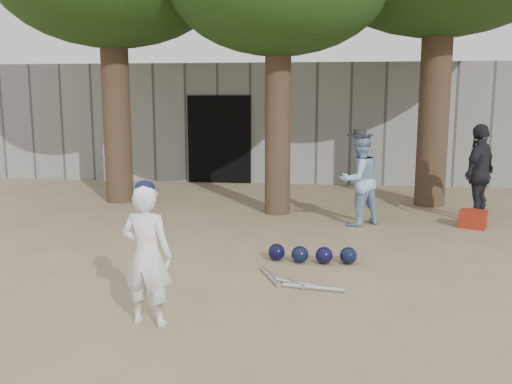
# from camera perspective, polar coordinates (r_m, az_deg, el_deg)

# --- Properties ---
(ground) EXTENTS (70.00, 70.00, 0.00)m
(ground) POSITION_cam_1_polar(r_m,az_deg,el_deg) (6.91, -6.06, -9.08)
(ground) COLOR #937C5E
(ground) RESTS_ON ground
(boy_player) EXTENTS (0.55, 0.40, 1.39)m
(boy_player) POSITION_cam_1_polar(r_m,az_deg,el_deg) (5.61, -10.84, -6.25)
(boy_player) COLOR white
(boy_player) RESTS_ON ground
(spectator_blue) EXTENTS (0.97, 0.94, 1.58)m
(spectator_blue) POSITION_cam_1_polar(r_m,az_deg,el_deg) (9.87, 10.22, 1.22)
(spectator_blue) COLOR #88B1D2
(spectator_blue) RESTS_ON ground
(spectator_dark) EXTENTS (0.94, 1.07, 1.73)m
(spectator_dark) POSITION_cam_1_polar(r_m,az_deg,el_deg) (10.70, 21.42, 1.76)
(spectator_dark) COLOR black
(spectator_dark) RESTS_ON ground
(red_bag) EXTENTS (0.51, 0.46, 0.30)m
(red_bag) POSITION_cam_1_polar(r_m,az_deg,el_deg) (10.30, 20.89, -2.53)
(red_bag) COLOR #A02D15
(red_bag) RESTS_ON ground
(back_building) EXTENTS (16.00, 5.24, 3.00)m
(back_building) POSITION_cam_1_polar(r_m,az_deg,el_deg) (16.78, 1.99, 7.26)
(back_building) COLOR gray
(back_building) RESTS_ON ground
(helmet_row) EXTENTS (1.19, 0.31, 0.23)m
(helmet_row) POSITION_cam_1_polar(r_m,az_deg,el_deg) (7.69, 5.63, -6.23)
(helmet_row) COLOR black
(helmet_row) RESTS_ON ground
(bat_pile) EXTENTS (1.06, 0.79, 0.06)m
(bat_pile) POSITION_cam_1_polar(r_m,az_deg,el_deg) (6.87, 3.54, -8.93)
(bat_pile) COLOR silver
(bat_pile) RESTS_ON ground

